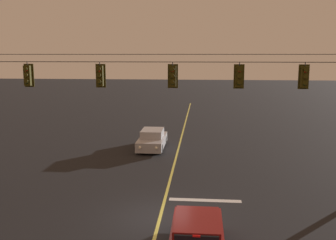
% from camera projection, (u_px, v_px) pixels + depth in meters
% --- Properties ---
extents(ground_plane, '(180.00, 180.00, 0.00)m').
position_uv_depth(ground_plane, '(160.00, 218.00, 16.15)').
color(ground_plane, black).
extents(lane_centre_stripe, '(0.14, 60.00, 0.01)m').
position_uv_depth(lane_centre_stripe, '(175.00, 161.00, 24.79)').
color(lane_centre_stripe, '#D1C64C').
rests_on(lane_centre_stripe, ground).
extents(stop_bar_paint, '(3.40, 0.36, 0.01)m').
position_uv_depth(stop_bar_paint, '(205.00, 200.00, 18.14)').
color(stop_bar_paint, silver).
rests_on(stop_bar_paint, ground).
extents(signal_span_assembly, '(20.00, 0.32, 7.84)m').
position_uv_depth(signal_span_assembly, '(166.00, 112.00, 18.22)').
color(signal_span_assembly, '#423021').
rests_on(signal_span_assembly, ground).
extents(traffic_light_leftmost, '(0.48, 0.41, 1.22)m').
position_uv_depth(traffic_light_leftmost, '(28.00, 75.00, 18.51)').
color(traffic_light_leftmost, black).
extents(traffic_light_left_inner, '(0.48, 0.41, 1.22)m').
position_uv_depth(traffic_light_left_inner, '(100.00, 76.00, 18.19)').
color(traffic_light_left_inner, black).
extents(traffic_light_centre, '(0.48, 0.41, 1.22)m').
position_uv_depth(traffic_light_centre, '(173.00, 76.00, 17.88)').
color(traffic_light_centre, black).
extents(traffic_light_right_inner, '(0.48, 0.41, 1.22)m').
position_uv_depth(traffic_light_right_inner, '(239.00, 77.00, 17.61)').
color(traffic_light_right_inner, black).
extents(traffic_light_rightmost, '(0.48, 0.41, 1.22)m').
position_uv_depth(traffic_light_rightmost, '(305.00, 77.00, 17.35)').
color(traffic_light_rightmost, black).
extents(car_waiting_near_lane, '(1.80, 4.33, 1.39)m').
position_uv_depth(car_waiting_near_lane, '(197.00, 238.00, 13.04)').
color(car_waiting_near_lane, maroon).
rests_on(car_waiting_near_lane, ground).
extents(car_oncoming_lead, '(1.80, 4.42, 1.39)m').
position_uv_depth(car_oncoming_lead, '(152.00, 140.00, 28.09)').
color(car_oncoming_lead, '#A5A5AD').
rests_on(car_oncoming_lead, ground).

